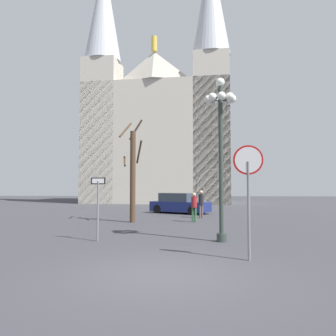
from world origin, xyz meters
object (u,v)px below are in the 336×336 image
Objects in this scene: street_lamp at (221,130)px; pedestrian_walking at (201,201)px; stop_sign at (248,179)px; pedestrian_standing at (194,204)px; one_way_arrow_sign at (98,202)px; parked_car_near_navy at (179,204)px; bare_tree at (133,173)px; cathedral at (159,124)px.

street_lamp is 9.44m from pedestrian_walking.
stop_sign is 0.52× the size of street_lamp.
one_way_arrow_sign is at bearing -119.02° from pedestrian_standing.
stop_sign reaches higher than pedestrian_walking.
street_lamp is 13.08m from parked_car_near_navy.
pedestrian_standing is at bearing 97.57° from street_lamp.
one_way_arrow_sign is 12.96m from parked_car_near_navy.
pedestrian_standing is at bearing -101.72° from pedestrian_walking.
one_way_arrow_sign is at bearing -178.09° from street_lamp.
bare_tree is 5.12m from pedestrian_walking.
one_way_arrow_sign is at bearing 150.24° from stop_sign.
pedestrian_walking is at bearing -67.45° from parked_car_near_navy.
pedestrian_standing is (3.94, -22.23, -8.87)m from cathedral.
bare_tree is (-4.78, 9.23, 0.57)m from stop_sign.
parked_car_near_navy is (2.72, 12.65, -0.75)m from one_way_arrow_sign.
stop_sign is 15.75m from parked_car_near_navy.
one_way_arrow_sign reaches higher than pedestrian_standing.
street_lamp reaches higher than one_way_arrow_sign.
cathedral reaches higher than pedestrian_walking.
bare_tree reaches higher than pedestrian_standing.
street_lamp is (4.56, 0.15, 2.64)m from one_way_arrow_sign.
cathedral is 18.88m from parked_car_near_navy.
street_lamp is 3.45× the size of pedestrian_walking.
cathedral is 17.93× the size of pedestrian_walking.
street_lamp is at bearing -80.50° from cathedral.
cathedral is 5.35× the size of bare_tree.
bare_tree reaches higher than stop_sign.
parked_car_near_navy is at bearing -79.65° from cathedral.
cathedral is at bearing 100.06° from pedestrian_standing.
bare_tree is 3.93m from pedestrian_standing.
one_way_arrow_sign reaches higher than parked_car_near_navy.
one_way_arrow_sign is 0.40× the size of bare_tree.
bare_tree is at bearing -175.28° from pedestrian_standing.
one_way_arrow_sign is 0.50× the size of parked_car_near_navy.
street_lamp is 3.67× the size of pedestrian_standing.
pedestrian_walking is 2.48m from pedestrian_standing.
pedestrian_standing is at bearing 97.78° from stop_sign.
cathedral is 6.75× the size of parked_car_near_navy.
one_way_arrow_sign is (-5.00, 2.86, -0.78)m from stop_sign.
parked_car_near_navy is 3.88m from pedestrian_walking.
bare_tree is (0.47, -22.52, -7.06)m from cathedral.
parked_car_near_navy is at bearing 98.38° from street_lamp.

